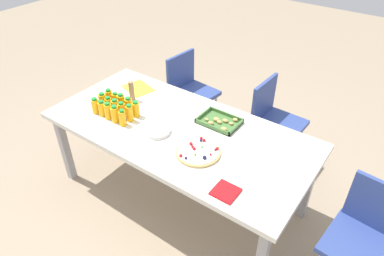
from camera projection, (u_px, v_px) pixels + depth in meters
ground_plane at (180, 194)px, 3.04m from camera, size 12.00×12.00×0.00m
party_table at (178, 134)px, 2.65m from camera, size 2.04×0.97×0.72m
chair_end at (366, 234)px, 2.11m from camera, size 0.44×0.44×0.83m
chair_far_right at (273, 117)px, 3.12m from camera, size 0.42×0.42×0.83m
chair_far_left at (189, 87)px, 3.55m from camera, size 0.44×0.44×0.83m
juice_bottle_0 at (95, 106)px, 2.75m from camera, size 0.06×0.06×0.13m
juice_bottle_1 at (102, 109)px, 2.72m from camera, size 0.06×0.06×0.13m
juice_bottle_2 at (108, 111)px, 2.68m from camera, size 0.06×0.06×0.14m
juice_bottle_3 at (115, 114)px, 2.64m from camera, size 0.06×0.06×0.14m
juice_bottle_4 at (122, 118)px, 2.61m from camera, size 0.05×0.05×0.14m
juice_bottle_5 at (103, 101)px, 2.79m from camera, size 0.06×0.06×0.14m
juice_bottle_6 at (109, 105)px, 2.76m from camera, size 0.05×0.05×0.13m
juice_bottle_7 at (115, 107)px, 2.73m from camera, size 0.06×0.06×0.14m
juice_bottle_8 at (122, 110)px, 2.69m from camera, size 0.06×0.06×0.14m
juice_bottle_9 at (130, 113)px, 2.65m from camera, size 0.05×0.05×0.15m
juice_bottle_10 at (109, 97)px, 2.85m from camera, size 0.06×0.06×0.14m
juice_bottle_11 at (116, 100)px, 2.82m from camera, size 0.05×0.05×0.13m
juice_bottle_12 at (121, 102)px, 2.77m from camera, size 0.06×0.06×0.15m
juice_bottle_13 at (129, 106)px, 2.75m from camera, size 0.06×0.06×0.14m
juice_bottle_14 at (136, 109)px, 2.70m from camera, size 0.06×0.06×0.14m
fruit_pizza at (198, 152)px, 2.37m from camera, size 0.31×0.31×0.05m
snack_tray at (220, 122)px, 2.66m from camera, size 0.31×0.22×0.04m
plate_stack at (157, 131)px, 2.56m from camera, size 0.19×0.19×0.03m
napkin_stack at (226, 192)px, 2.08m from camera, size 0.15×0.15×0.01m
cardboard_tube at (132, 91)px, 2.89m from camera, size 0.04×0.04×0.17m
paper_folder at (138, 88)px, 3.09m from camera, size 0.30×0.26×0.01m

